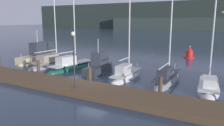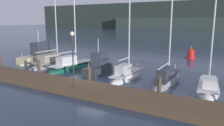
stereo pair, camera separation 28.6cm
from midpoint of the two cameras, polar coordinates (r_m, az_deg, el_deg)
The scene contains 16 objects.
ground_plane at distance 18.69m, azimuth -4.36°, elevation -5.22°, with size 400.00×400.00×0.00m, color #2D3D51.
dock at distance 16.88m, azimuth -8.73°, elevation -6.32°, with size 29.64×2.80×0.45m, color brown.
mooring_pile_0 at distance 26.51m, azimuth -26.84°, elevation 0.25°, with size 0.28×0.28×1.60m, color #4C3D2D.
mooring_pile_1 at distance 21.88m, azimuth -18.25°, elevation -1.24°, with size 0.28×0.28×1.56m, color #4C3D2D.
mooring_pile_2 at distance 18.01m, azimuth -5.51°, elevation -3.45°, with size 0.28×0.28×1.47m, color #4C3D2D.
mooring_pile_3 at distance 15.47m, azimuth 12.76°, elevation -6.14°, with size 0.28×0.28×1.46m, color #4C3D2D.
motorboat_berth_1 at distance 29.67m, azimuth -18.14°, elevation 1.33°, with size 2.36×6.42×4.57m.
sailboat_berth_2 at distance 26.71m, azimuth -14.62°, elevation -0.28°, with size 2.22×7.18×10.73m.
sailboat_berth_3 at distance 24.35m, azimuth -10.04°, elevation -1.09°, with size 2.41×6.89×8.69m.
motorboat_berth_4 at distance 21.74m, azimuth -3.20°, elevation -1.87°, with size 2.06×4.65×4.13m.
sailboat_berth_5 at distance 20.04m, azimuth 4.14°, elevation -3.60°, with size 1.44×5.60×8.48m.
sailboat_berth_6 at distance 19.28m, azimuth 14.44°, elevation -4.58°, with size 1.53×6.45×10.41m.
sailboat_berth_7 at distance 18.32m, azimuth 24.23°, elevation -6.13°, with size 2.14×5.61×9.00m.
channel_buoy at distance 32.59m, azimuth 20.16°, elevation 2.24°, with size 1.39×1.39×1.70m.
dock_lamppost at distance 15.60m, azimuth -9.71°, elevation 3.22°, with size 0.32×0.32×4.03m.
hillside_backdrop at distance 129.85m, azimuth 27.01°, elevation 10.79°, with size 240.00×23.00×15.65m.
Camera 2 is at (10.26, -14.74, 5.25)m, focal length 35.00 mm.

